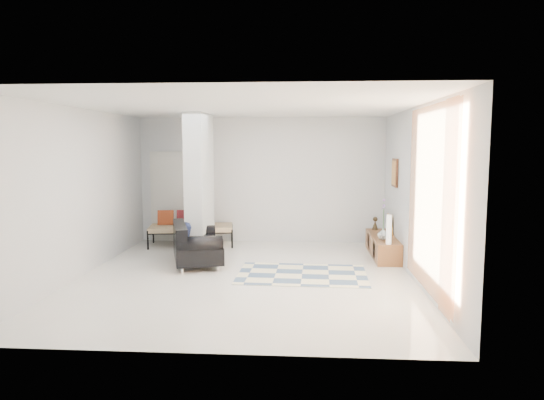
{
  "coord_description": "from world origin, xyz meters",
  "views": [
    {
      "loc": [
        0.96,
        -7.83,
        2.19
      ],
      "look_at": [
        0.4,
        0.6,
        1.23
      ],
      "focal_mm": 32.0,
      "sensor_mm": 36.0,
      "label": 1
    }
  ],
  "objects": [
    {
      "name": "bronze_figurine",
      "position": [
        2.47,
        2.42,
        0.54
      ],
      "size": [
        0.14,
        0.14,
        0.27
      ],
      "primitive_type": null,
      "rotation": [
        0.0,
        0.0,
        0.02
      ],
      "color": "#332616",
      "rests_on": "media_console"
    },
    {
      "name": "loveseat",
      "position": [
        -1.05,
        0.8,
        0.36
      ],
      "size": [
        1.19,
        1.57,
        0.76
      ],
      "rotation": [
        0.0,
        0.0,
        0.3
      ],
      "color": "silver",
      "rests_on": "floor"
    },
    {
      "name": "cylinder_lamp",
      "position": [
        2.5,
        0.93,
        0.66
      ],
      "size": [
        0.1,
        0.1,
        0.53
      ],
      "primitive_type": "cylinder",
      "color": "white",
      "rests_on": "media_console"
    },
    {
      "name": "vase",
      "position": [
        2.47,
        1.37,
        0.51
      ],
      "size": [
        0.24,
        0.24,
        0.22
      ],
      "primitive_type": "imported",
      "rotation": [
        0.0,
        0.0,
        0.17
      ],
      "color": "silver",
      "rests_on": "media_console"
    },
    {
      "name": "curtain",
      "position": [
        2.67,
        -1.15,
        1.45
      ],
      "size": [
        0.0,
        2.55,
        2.55
      ],
      "primitive_type": "plane",
      "rotation": [
        1.57,
        0.0,
        1.57
      ],
      "color": "#FF8B43",
      "rests_on": "wall_right"
    },
    {
      "name": "hallway_door",
      "position": [
        -2.1,
        2.96,
        1.02
      ],
      "size": [
        0.85,
        0.06,
        2.04
      ],
      "primitive_type": "cube",
      "color": "silver",
      "rests_on": "floor"
    },
    {
      "name": "wall_right",
      "position": [
        2.75,
        0.0,
        1.4
      ],
      "size": [
        0.0,
        6.0,
        6.0
      ],
      "primitive_type": "plane",
      "rotation": [
        1.57,
        0.0,
        -1.57
      ],
      "color": "silver",
      "rests_on": "ground"
    },
    {
      "name": "media_console",
      "position": [
        2.52,
        1.7,
        0.2
      ],
      "size": [
        0.45,
        1.78,
        0.8
      ],
      "color": "brown",
      "rests_on": "floor"
    },
    {
      "name": "wall_left",
      "position": [
        -2.75,
        0.0,
        1.4
      ],
      "size": [
        0.0,
        6.0,
        6.0
      ],
      "primitive_type": "plane",
      "rotation": [
        1.57,
        0.0,
        1.57
      ],
      "color": "silver",
      "rests_on": "ground"
    },
    {
      "name": "wall_front",
      "position": [
        0.0,
        -3.0,
        1.4
      ],
      "size": [
        6.0,
        0.0,
        6.0
      ],
      "primitive_type": "plane",
      "rotation": [
        -1.57,
        0.0,
        0.0
      ],
      "color": "silver",
      "rests_on": "ground"
    },
    {
      "name": "daybed",
      "position": [
        -1.51,
        2.47,
        0.42
      ],
      "size": [
        1.89,
        1.02,
        0.77
      ],
      "rotation": [
        0.0,
        0.0,
        0.15
      ],
      "color": "black",
      "rests_on": "floor"
    },
    {
      "name": "partition_column",
      "position": [
        -1.1,
        1.6,
        1.4
      ],
      "size": [
        0.35,
        1.2,
        2.8
      ],
      "primitive_type": "cube",
      "color": "#B3B9BB",
      "rests_on": "floor"
    },
    {
      "name": "wall_art",
      "position": [
        2.72,
        1.7,
        1.65
      ],
      "size": [
        0.04,
        0.45,
        0.55
      ],
      "primitive_type": "cube",
      "color": "#3F1F11",
      "rests_on": "wall_right"
    },
    {
      "name": "ceiling",
      "position": [
        0.0,
        0.0,
        2.8
      ],
      "size": [
        6.0,
        6.0,
        0.0
      ],
      "primitive_type": "plane",
      "rotation": [
        3.14,
        0.0,
        0.0
      ],
      "color": "white",
      "rests_on": "wall_back"
    },
    {
      "name": "wall_back",
      "position": [
        0.0,
        3.0,
        1.4
      ],
      "size": [
        6.0,
        0.0,
        6.0
      ],
      "primitive_type": "plane",
      "rotation": [
        1.57,
        0.0,
        0.0
      ],
      "color": "silver",
      "rests_on": "ground"
    },
    {
      "name": "area_rug",
      "position": [
        0.94,
        0.2,
        0.01
      ],
      "size": [
        2.21,
        1.51,
        0.01
      ],
      "primitive_type": "cube",
      "rotation": [
        0.0,
        0.0,
        -0.03
      ],
      "color": "beige",
      "rests_on": "floor"
    },
    {
      "name": "floor",
      "position": [
        0.0,
        0.0,
        0.0
      ],
      "size": [
        6.0,
        6.0,
        0.0
      ],
      "primitive_type": "plane",
      "color": "beige",
      "rests_on": "ground"
    }
  ]
}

